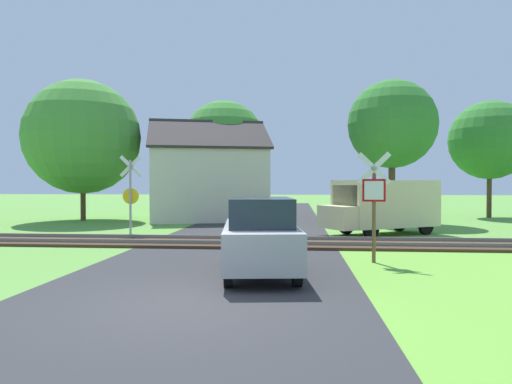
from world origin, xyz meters
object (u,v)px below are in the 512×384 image
at_px(tree_far, 490,140).
at_px(crossing_sign_far, 131,191).
at_px(tree_left, 83,137).
at_px(mail_truck, 383,205).
at_px(parked_car, 260,236).
at_px(stop_sign_near, 374,198).
at_px(tree_right, 392,124).
at_px(tree_center, 224,142).
at_px(house, 207,182).

bearing_deg(tree_far, crossing_sign_far, -147.54).
distance_m(crossing_sign_far, tree_left, 9.60).
height_order(mail_truck, parked_car, mail_truck).
xyz_separation_m(stop_sign_near, tree_right, (3.02, 12.53, 3.54)).
bearing_deg(parked_car, tree_center, 94.78).
relative_size(house, parked_car, 1.96).
relative_size(house, mail_truck, 1.58).
relative_size(tree_right, parked_car, 1.83).
bearing_deg(parked_car, house, 98.50).
bearing_deg(crossing_sign_far, tree_center, 73.39).
distance_m(stop_sign_near, parked_car, 3.49).
bearing_deg(house, crossing_sign_far, -113.60).
bearing_deg(parked_car, tree_far, 49.13).
relative_size(tree_left, parked_car, 1.92).
bearing_deg(stop_sign_near, tree_far, -107.55).
xyz_separation_m(stop_sign_near, house, (-7.32, 14.39, 0.48)).
bearing_deg(parked_car, crossing_sign_far, 122.12).
relative_size(crossing_sign_far, parked_car, 0.78).
relative_size(crossing_sign_far, tree_left, 0.41).
xyz_separation_m(house, tree_right, (10.34, -1.86, 3.06)).
xyz_separation_m(tree_center, mail_truck, (8.18, -9.79, -3.57)).
bearing_deg(stop_sign_near, parked_car, 43.91).
bearing_deg(tree_right, tree_center, 156.88).
bearing_deg(tree_far, house, -170.93).
bearing_deg(tree_far, parked_car, -124.05).
distance_m(tree_right, tree_far, 8.28).
distance_m(stop_sign_near, crossing_sign_far, 10.16).
bearing_deg(stop_sign_near, tree_left, -29.35).
xyz_separation_m(house, mail_truck, (8.82, -7.51, -0.96)).
bearing_deg(tree_far, tree_right, -146.12).
xyz_separation_m(crossing_sign_far, tree_far, (18.53, 11.79, 3.00)).
xyz_separation_m(tree_far, parked_car, (-12.78, -18.91, -3.91)).
distance_m(stop_sign_near, mail_truck, 7.06).
bearing_deg(crossing_sign_far, tree_far, 25.71).
distance_m(tree_far, parked_car, 23.15).
bearing_deg(house, tree_far, -6.21).
bearing_deg(house, mail_truck, -55.69).
relative_size(crossing_sign_far, tree_far, 0.45).
bearing_deg(tree_left, crossing_sign_far, -52.96).
height_order(house, tree_center, tree_center).
bearing_deg(stop_sign_near, tree_right, -91.13).
relative_size(stop_sign_near, crossing_sign_far, 0.91).
xyz_separation_m(stop_sign_near, tree_center, (-6.68, 16.67, 3.09)).
bearing_deg(stop_sign_near, crossing_sign_far, -19.32).
relative_size(stop_sign_near, tree_center, 0.40).
height_order(tree_left, tree_center, tree_left).
distance_m(house, tree_right, 10.94).
bearing_deg(tree_far, tree_left, -169.40).
distance_m(tree_left, mail_truck, 17.04).
bearing_deg(crossing_sign_far, house, 74.92).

